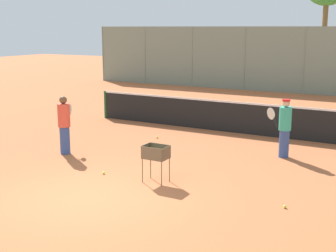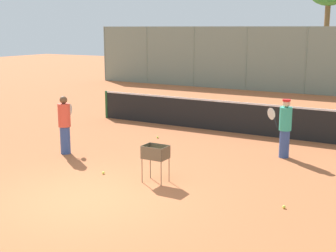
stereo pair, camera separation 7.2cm
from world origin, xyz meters
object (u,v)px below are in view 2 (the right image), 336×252
Objects in this scene: player_white_outfit at (285,127)px; ball_cart at (155,155)px; tennis_net at (226,116)px; player_red_cap at (65,124)px.

ball_cart is at bearing 86.21° from player_white_outfit.
player_white_outfit is (2.63, -2.20, 0.28)m from tennis_net.
tennis_net is 6.26× the size of player_red_cap.
player_red_cap is at bearing 51.14° from player_white_outfit.
player_red_cap is at bearing 165.91° from ball_cart.
player_red_cap reaches higher than tennis_net.
ball_cart is (-1.96, -3.56, -0.19)m from player_white_outfit.
tennis_net is 5.65m from player_red_cap.
player_white_outfit is at bearing 61.14° from ball_cart.
tennis_net is 11.84× the size of ball_cart.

